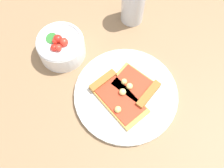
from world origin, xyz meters
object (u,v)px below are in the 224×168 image
Objects in this scene: plate at (126,95)px; pizza_slice_near at (137,87)px; soda_glass at (133,5)px; pizza_slice_far at (117,96)px; salad_bowl at (61,47)px.

plate is 1.94× the size of pizza_slice_near.
soda_glass is (-0.08, -0.25, 0.05)m from plate.
pizza_slice_far is (0.06, 0.01, -0.00)m from pizza_slice_near.
salad_bowl reaches higher than plate.
pizza_slice_far reaches higher than pizza_slice_near.
pizza_slice_far is at bearing 124.58° from salad_bowl.
plate is at bearing 130.57° from salad_bowl.
salad_bowl reaches higher than pizza_slice_near.
soda_glass is (-0.11, -0.25, 0.04)m from pizza_slice_far.
salad_bowl is (0.12, -0.17, 0.01)m from pizza_slice_far.
pizza_slice_near is 0.06m from pizza_slice_far.
salad_bowl is at bearing -55.42° from pizza_slice_far.
soda_glass reaches higher than pizza_slice_far.
pizza_slice_far is 0.28m from soda_glass.
soda_glass is at bearing -112.80° from pizza_slice_far.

